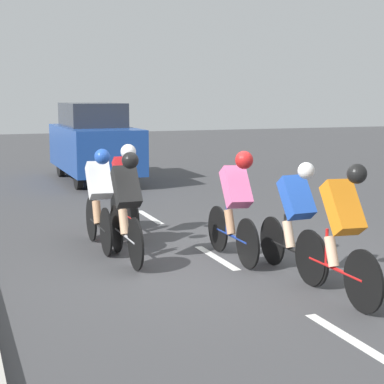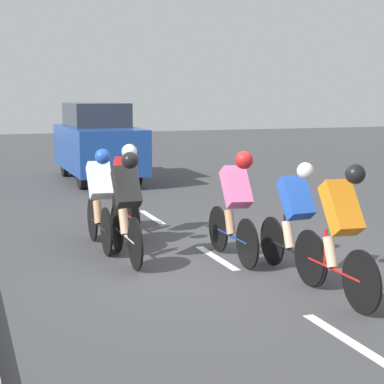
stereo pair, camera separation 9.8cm
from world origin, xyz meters
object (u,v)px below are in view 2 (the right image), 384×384
at_px(cyclist_white, 100,196).
at_px(cyclist_pink, 235,202).
at_px(cyclist_red, 126,187).
at_px(cyclist_blue, 294,217).
at_px(cyclist_black, 126,204).
at_px(cyclist_orange, 339,229).
at_px(support_car, 98,142).

distance_m(cyclist_white, cyclist_pink, 2.06).
height_order(cyclist_white, cyclist_red, cyclist_white).
bearing_deg(cyclist_blue, cyclist_pink, -67.86).
height_order(cyclist_blue, cyclist_black, cyclist_black).
bearing_deg(cyclist_black, cyclist_pink, 161.49).
relative_size(cyclist_blue, cyclist_black, 0.98).
xyz_separation_m(cyclist_pink, cyclist_black, (1.40, -0.47, -0.02)).
bearing_deg(cyclist_pink, cyclist_black, -18.51).
xyz_separation_m(cyclist_pink, cyclist_orange, (-0.38, 1.94, -0.01)).
height_order(cyclist_red, support_car, support_car).
bearing_deg(cyclist_white, cyclist_red, -128.68).
relative_size(cyclist_white, cyclist_red, 0.98).
xyz_separation_m(cyclist_white, cyclist_red, (-0.58, -0.73, 0.01)).
relative_size(cyclist_orange, cyclist_black, 1.00).
relative_size(cyclist_red, cyclist_black, 1.00).
height_order(cyclist_pink, cyclist_black, cyclist_pink).
bearing_deg(cyclist_pink, support_car, -89.61).
bearing_deg(cyclist_blue, cyclist_orange, 89.70).
height_order(cyclist_orange, cyclist_black, cyclist_orange).
bearing_deg(support_car, cyclist_blue, 92.61).
distance_m(cyclist_white, cyclist_blue, 3.00).
relative_size(cyclist_pink, cyclist_orange, 0.96).
bearing_deg(cyclist_black, cyclist_orange, 126.36).
distance_m(cyclist_red, cyclist_orange, 4.23).
xyz_separation_m(cyclist_red, cyclist_black, (0.40, 1.59, 0.00)).
distance_m(cyclist_white, support_car, 7.58).
bearing_deg(cyclist_orange, cyclist_red, -71.03).
distance_m(cyclist_pink, cyclist_black, 1.47).
xyz_separation_m(cyclist_white, cyclist_pink, (-1.58, 1.33, 0.03)).
distance_m(cyclist_white, cyclist_black, 0.88).
relative_size(cyclist_white, cyclist_blue, 1.00).
height_order(cyclist_white, cyclist_orange, cyclist_orange).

